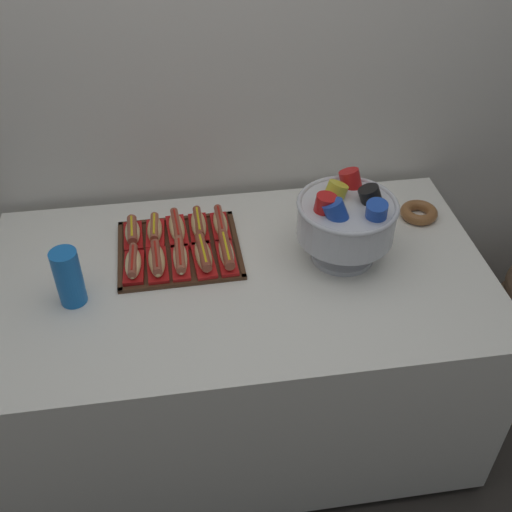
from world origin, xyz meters
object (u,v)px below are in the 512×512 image
at_px(hot_dog_3, 203,256).
at_px(punch_bowl, 346,218).
at_px(hot_dog_2, 180,259).
at_px(hot_dog_5, 133,233).
at_px(serving_tray, 179,250).
at_px(hot_dog_8, 199,226).
at_px(donut, 419,213).
at_px(hot_dog_6, 155,231).
at_px(hot_dog_0, 133,264).
at_px(hot_dog_1, 157,261).
at_px(hot_dog_9, 220,224).
at_px(hot_dog_4, 226,253).
at_px(cup_stack, 69,277).
at_px(hot_dog_7, 177,229).
at_px(buffet_table, 241,349).

height_order(hot_dog_3, punch_bowl, punch_bowl).
relative_size(hot_dog_2, hot_dog_5, 1.13).
bearing_deg(serving_tray, hot_dog_3, -46.72).
distance_m(hot_dog_8, donut, 0.79).
relative_size(hot_dog_2, hot_dog_6, 1.12).
bearing_deg(hot_dog_0, hot_dog_1, 1.00).
height_order(hot_dog_9, punch_bowl, punch_bowl).
distance_m(hot_dog_0, hot_dog_9, 0.34).
xyz_separation_m(serving_tray, hot_dog_4, (0.15, -0.08, 0.03)).
relative_size(hot_dog_9, cup_stack, 0.88).
height_order(hot_dog_4, punch_bowl, punch_bowl).
bearing_deg(hot_dog_4, hot_dog_8, 115.45).
xyz_separation_m(hot_dog_1, hot_dog_4, (0.22, 0.00, 0.00)).
bearing_deg(hot_dog_9, hot_dog_3, -113.44).
xyz_separation_m(hot_dog_2, hot_dog_8, (0.07, 0.17, 0.00)).
distance_m(hot_dog_5, hot_dog_7, 0.15).
relative_size(hot_dog_0, donut, 1.21).
distance_m(hot_dog_1, hot_dog_7, 0.18).
bearing_deg(cup_stack, buffet_table, 5.76).
height_order(hot_dog_5, hot_dog_7, hot_dog_5).
height_order(serving_tray, hot_dog_9, hot_dog_9).
bearing_deg(hot_dog_4, hot_dog_2, -179.00).
bearing_deg(hot_dog_2, hot_dog_9, 48.73).
height_order(hot_dog_0, hot_dog_3, hot_dog_3).
relative_size(serving_tray, hot_dog_2, 2.34).
distance_m(buffet_table, hot_dog_3, 0.42).
relative_size(hot_dog_2, cup_stack, 0.93).
distance_m(hot_dog_6, hot_dog_9, 0.23).
bearing_deg(hot_dog_2, donut, 9.96).
relative_size(hot_dog_0, hot_dog_8, 0.90).
relative_size(hot_dog_0, hot_dog_6, 1.03).
bearing_deg(hot_dog_2, hot_dog_4, 1.00).
xyz_separation_m(hot_dog_1, hot_dog_9, (0.22, 0.17, -0.00)).
relative_size(buffet_table, hot_dog_9, 9.81).
xyz_separation_m(hot_dog_0, hot_dog_8, (0.22, 0.17, 0.00)).
xyz_separation_m(hot_dog_3, hot_dog_9, (0.07, 0.17, -0.00)).
distance_m(buffet_table, hot_dog_2, 0.44).
relative_size(hot_dog_9, punch_bowl, 0.52).
distance_m(hot_dog_9, cup_stack, 0.56).
bearing_deg(hot_dog_7, hot_dog_6, -179.00).
relative_size(hot_dog_0, hot_dog_1, 0.91).
height_order(buffet_table, punch_bowl, punch_bowl).
distance_m(serving_tray, hot_dog_7, 0.09).
relative_size(hot_dog_0, hot_dog_3, 0.86).
xyz_separation_m(hot_dog_1, hot_dog_2, (0.07, 0.00, 0.00)).
height_order(hot_dog_1, hot_dog_6, hot_dog_1).
height_order(buffet_table, cup_stack, cup_stack).
height_order(hot_dog_5, hot_dog_8, hot_dog_8).
height_order(punch_bowl, cup_stack, punch_bowl).
distance_m(hot_dog_0, hot_dog_5, 0.17).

